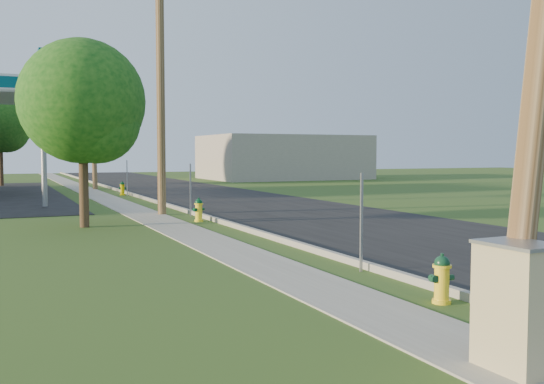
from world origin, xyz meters
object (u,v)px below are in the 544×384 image
(price_pylon, at_px, (42,84))
(hydrant_near, at_px, (442,279))
(tree_verge, at_px, (86,106))
(utility_cabinet, at_px, (518,307))
(tree_lot, at_px, (1,123))
(hydrant_mid, at_px, (199,210))
(utility_pole_far, at_px, (93,116))
(utility_pole_mid, at_px, (161,86))
(hydrant_far, at_px, (122,188))

(price_pylon, height_order, hydrant_near, price_pylon)
(tree_verge, xyz_separation_m, utility_cabinet, (2.49, -15.37, -3.17))
(price_pylon, bearing_deg, tree_lot, 94.42)
(hydrant_mid, bearing_deg, tree_verge, -178.66)
(utility_pole_far, height_order, tree_lot, utility_pole_far)
(tree_lot, bearing_deg, hydrant_near, -81.57)
(tree_verge, relative_size, hydrant_mid, 7.22)
(utility_pole_far, bearing_deg, utility_pole_mid, -90.00)
(utility_pole_mid, bearing_deg, hydrant_far, 86.77)
(price_pylon, bearing_deg, hydrant_mid, -61.63)
(price_pylon, height_order, hydrant_far, price_pylon)
(hydrant_near, distance_m, hydrant_far, 27.16)
(tree_lot, distance_m, hydrant_near, 41.22)
(hydrant_far, bearing_deg, tree_verge, -104.74)
(hydrant_near, xyz_separation_m, hydrant_mid, (-0.01, 12.71, 0.02))
(hydrant_mid, relative_size, hydrant_far, 1.05)
(tree_verge, bearing_deg, hydrant_near, -73.36)
(tree_verge, bearing_deg, hydrant_mid, 1.34)
(utility_cabinet, bearing_deg, hydrant_far, 87.44)
(utility_pole_far, distance_m, hydrant_mid, 21.29)
(utility_pole_far, xyz_separation_m, price_pylon, (-3.90, -12.50, 0.63))
(utility_pole_far, distance_m, price_pylon, 13.11)
(utility_pole_mid, xyz_separation_m, hydrant_near, (0.60, -15.53, -4.56))
(tree_lot, xyz_separation_m, hydrant_far, (6.07, -13.40, -4.20))
(utility_cabinet, bearing_deg, tree_verge, 99.20)
(hydrant_far, height_order, utility_cabinet, utility_cabinet)
(tree_verge, distance_m, hydrant_near, 13.63)
(utility_pole_far, bearing_deg, hydrant_far, -84.12)
(hydrant_far, bearing_deg, tree_lot, 114.35)
(utility_pole_mid, bearing_deg, tree_lot, 102.19)
(hydrant_mid, xyz_separation_m, hydrant_far, (0.06, 14.45, -0.02))
(tree_lot, xyz_separation_m, hydrant_near, (6.01, -40.57, -4.19))
(price_pylon, bearing_deg, tree_verge, -85.04)
(utility_pole_far, xyz_separation_m, utility_cabinet, (-0.68, -36.28, -4.08))
(price_pylon, bearing_deg, utility_cabinet, -82.29)
(tree_verge, xyz_separation_m, tree_lot, (-2.24, 27.95, 0.70))
(utility_pole_mid, height_order, hydrant_near, utility_pole_mid)
(tree_verge, bearing_deg, utility_cabinet, -80.80)
(utility_pole_mid, height_order, utility_cabinet, utility_pole_mid)
(tree_lot, bearing_deg, price_pylon, -85.58)
(utility_pole_mid, distance_m, hydrant_far, 12.51)
(hydrant_mid, bearing_deg, tree_lot, 102.16)
(hydrant_far, relative_size, utility_cabinet, 0.55)
(hydrant_near, height_order, hydrant_far, hydrant_near)
(tree_lot, distance_m, hydrant_far, 15.30)
(tree_lot, bearing_deg, utility_pole_far, -52.44)
(hydrant_far, xyz_separation_m, utility_cabinet, (-1.34, -29.91, 0.33))
(price_pylon, relative_size, hydrant_mid, 8.18)
(hydrant_near, bearing_deg, price_pylon, 102.08)
(price_pylon, bearing_deg, hydrant_near, -77.92)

